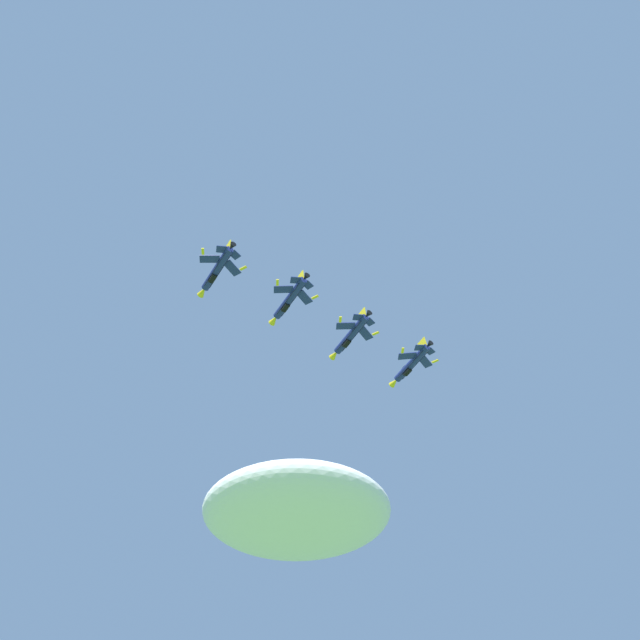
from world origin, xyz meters
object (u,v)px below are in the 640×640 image
fighter_jet_lead (217,270)px  fighter_jet_left_wing (289,299)px  fighter_jet_left_outer (411,364)px  fighter_jet_right_wing (351,335)px

fighter_jet_lead → fighter_jet_left_wing: 17.31m
fighter_jet_lead → fighter_jet_left_outer: fighter_jet_lead is taller
fighter_jet_lead → fighter_jet_left_wing: size_ratio=1.00×
fighter_jet_left_wing → fighter_jet_right_wing: size_ratio=1.00×
fighter_jet_lead → fighter_jet_left_outer: 50.54m
fighter_jet_left_wing → fighter_jet_left_outer: (27.24, 19.05, -1.64)m
fighter_jet_right_wing → fighter_jet_left_outer: fighter_jet_left_outer is taller
fighter_jet_lead → fighter_jet_left_wing: fighter_jet_left_wing is taller
fighter_jet_right_wing → fighter_jet_left_wing: bearing=-177.4°
fighter_jet_lead → fighter_jet_left_outer: (42.16, 27.83, -1.40)m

